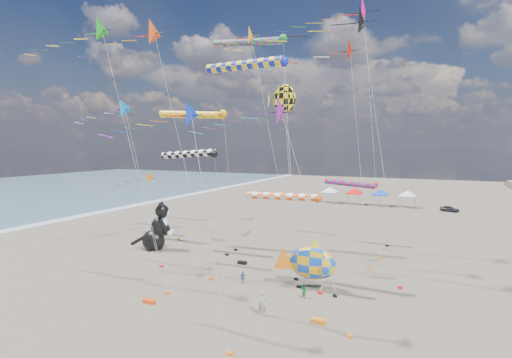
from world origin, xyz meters
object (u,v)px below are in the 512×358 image
at_px(fish_inflatable, 311,263).
at_px(parked_car, 450,209).
at_px(child_green, 304,291).
at_px(cat_inflatable, 155,226).
at_px(child_blue, 243,277).
at_px(person_adult, 263,304).

distance_m(fish_inflatable, parked_car, 48.59).
bearing_deg(parked_car, child_green, -171.72).
distance_m(cat_inflatable, child_blue, 15.27).
relative_size(person_adult, child_green, 1.51).
height_order(person_adult, parked_car, person_adult).
height_order(child_blue, parked_car, child_blue).
xyz_separation_m(fish_inflatable, child_blue, (-5.66, -1.43, -1.59)).
height_order(cat_inflatable, child_blue, cat_inflatable).
distance_m(cat_inflatable, fish_inflatable, 20.09).
xyz_separation_m(cat_inflatable, child_blue, (13.94, -5.80, -2.26)).
bearing_deg(fish_inflatable, cat_inflatable, 167.44).
bearing_deg(child_green, person_adult, -78.56).
bearing_deg(parked_car, person_adult, -172.38).
height_order(person_adult, child_blue, person_adult).
xyz_separation_m(fish_inflatable, person_adult, (-1.49, -6.65, -1.27)).
xyz_separation_m(person_adult, child_green, (1.61, 4.24, -0.29)).
height_order(person_adult, child_green, person_adult).
relative_size(child_blue, parked_car, 0.34).
bearing_deg(child_blue, child_green, -30.89).
height_order(cat_inflatable, fish_inflatable, cat_inflatable).
relative_size(cat_inflatable, child_blue, 5.14).
bearing_deg(person_adult, parked_car, 53.74).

